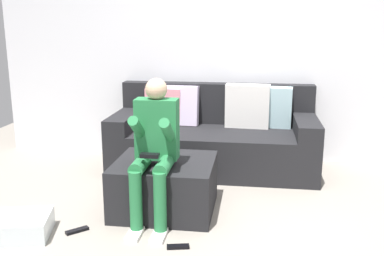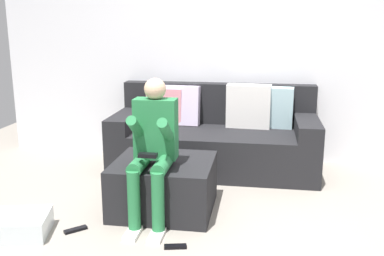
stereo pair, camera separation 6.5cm
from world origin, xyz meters
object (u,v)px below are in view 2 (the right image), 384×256
remote_under_side_table (16,216)px  remote_by_storage_bin (76,230)px  couch_sectional (215,138)px  person_seated (153,144)px  ottoman (164,185)px  storage_bin (16,225)px  remote_near_ottoman (175,247)px

remote_under_side_table → remote_by_storage_bin: bearing=-17.2°
couch_sectional → person_seated: (-0.34, -1.36, 0.29)m
ottoman → remote_by_storage_bin: 0.79m
storage_bin → remote_under_side_table: bearing=121.5°
ottoman → remote_under_side_table: (-1.16, -0.34, -0.20)m
couch_sectional → person_seated: size_ratio=1.89×
couch_sectional → person_seated: bearing=-104.2°
remote_by_storage_bin → couch_sectional: bearing=18.3°
remote_by_storage_bin → remote_under_side_table: same height
ottoman → person_seated: person_seated is taller
storage_bin → person_seated: bearing=24.5°
remote_under_side_table → remote_near_ottoman: bearing=-14.0°
couch_sectional → remote_near_ottoman: size_ratio=13.46×
storage_bin → remote_by_storage_bin: size_ratio=2.73×
remote_under_side_table → ottoman: bearing=14.4°
person_seated → remote_near_ottoman: (0.26, -0.44, -0.62)m
person_seated → remote_under_side_table: person_seated is taller
couch_sectional → remote_by_storage_bin: size_ratio=12.21×
person_seated → remote_by_storage_bin: bearing=-150.4°
remote_near_ottoman → remote_under_side_table: 1.42m
person_seated → remote_by_storage_bin: (-0.54, -0.31, -0.62)m
couch_sectional → remote_near_ottoman: 1.83m
couch_sectional → remote_near_ottoman: (-0.09, -1.80, -0.32)m
couch_sectional → storage_bin: size_ratio=4.48×
storage_bin → remote_near_ottoman: storage_bin is taller
storage_bin → remote_near_ottoman: (1.21, -0.01, -0.07)m
couch_sectional → ottoman: bearing=-104.8°
couch_sectional → remote_under_side_table: bearing=-134.3°
ottoman → storage_bin: bearing=-147.5°
person_seated → ottoman: bearing=79.2°
storage_bin → remote_under_side_table: 0.34m
storage_bin → remote_under_side_table: storage_bin is taller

